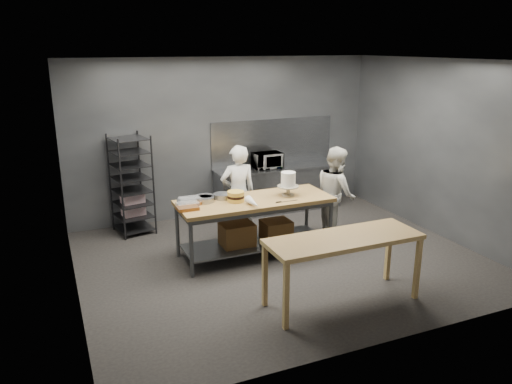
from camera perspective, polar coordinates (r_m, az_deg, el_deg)
ground at (r=7.85m, az=2.90°, el=-7.66°), size 6.00×6.00×0.00m
back_wall at (r=9.62m, az=-3.52°, el=6.24°), size 6.00×0.04×3.00m
work_table at (r=7.79m, az=-0.18°, el=-3.27°), size 2.40×0.90×0.92m
near_counter at (r=6.38m, az=9.99°, el=-5.80°), size 2.00×0.70×0.90m
back_counter at (r=9.95m, az=2.64°, el=0.39°), size 2.60×0.60×0.90m
splashback_panel at (r=10.00m, az=1.96°, el=5.78°), size 2.60×0.02×0.90m
speed_rack at (r=8.93m, az=-14.03°, el=0.73°), size 0.71×0.75×1.75m
chef_behind at (r=8.33m, az=-2.06°, el=-0.16°), size 0.62×0.43×1.64m
chef_right at (r=8.52m, az=9.10°, el=-0.15°), size 0.73×0.87×1.59m
microwave at (r=9.69m, az=1.31°, el=3.63°), size 0.54×0.37×0.30m
frosted_cake_stand at (r=7.83m, az=3.70°, el=1.23°), size 0.34×0.34×0.38m
layer_cake at (r=7.56m, az=-2.32°, el=-0.51°), size 0.26×0.26×0.16m
cake_pans at (r=7.61m, az=-5.96°, el=-0.80°), size 0.87×0.40×0.07m
piping_bag at (r=7.31m, az=-0.33°, el=-1.24°), size 0.12×0.38×0.12m
offset_spatula at (r=7.56m, az=3.19°, el=-1.10°), size 0.36×0.02×0.02m
pastry_clamshells at (r=7.36m, az=-7.69°, el=-1.31°), size 0.41×0.44×0.11m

